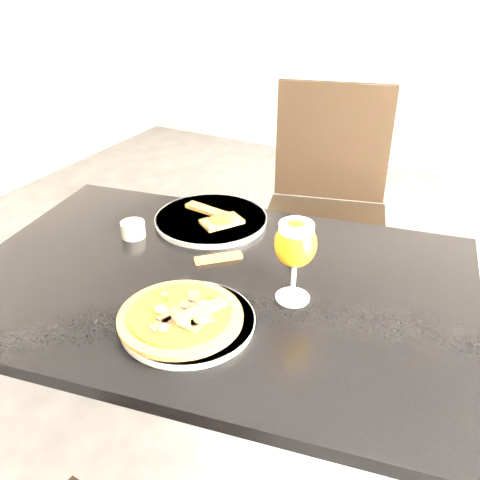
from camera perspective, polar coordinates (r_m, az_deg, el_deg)
The scene contains 9 objects.
dining_table at distance 1.32m, azimuth -2.61°, elevation -7.41°, with size 1.32×0.99×0.75m.
chair_far at distance 2.10m, azimuth 9.11°, elevation 3.41°, with size 0.57×0.57×1.00m.
plate_main at distance 1.13m, azimuth -5.63°, elevation -8.65°, with size 0.28×0.28×0.01m, color white.
pizza at distance 1.12m, azimuth -6.32°, elevation -7.99°, with size 0.26×0.26×0.03m.
plate_second at distance 1.52m, azimuth -3.12°, elevation 2.18°, with size 0.31×0.31×0.02m, color white.
crust_scraps at distance 1.50m, azimuth -2.53°, elevation 2.44°, with size 0.20×0.13×0.02m.
loose_crust at distance 1.35m, azimuth -2.31°, elevation -1.91°, with size 0.12×0.03×0.01m, color brown.
sauce_cup at distance 1.47m, azimuth -11.35°, elevation 1.19°, with size 0.06×0.06×0.04m.
beer_glass at distance 1.14m, azimuth 5.94°, elevation -0.48°, with size 0.09×0.09×0.19m.
Camera 1 is at (0.36, -0.80, 1.45)m, focal length 40.00 mm.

